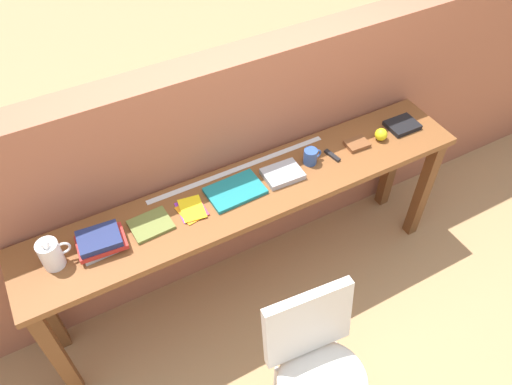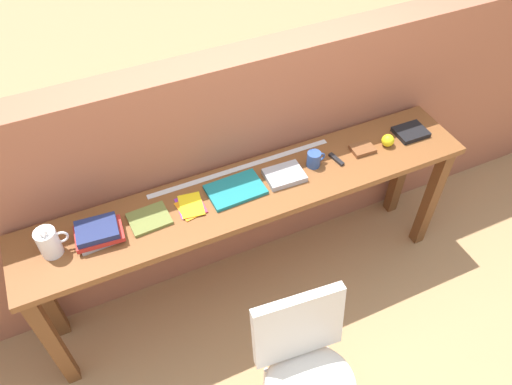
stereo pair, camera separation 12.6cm
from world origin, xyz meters
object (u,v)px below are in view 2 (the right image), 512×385
mug (314,159)px  book_repair_rightmost (411,132)px  book_open_centre (236,190)px  chair_white_moulded (306,365)px  pitcher_white (49,242)px  book_stack_leftmost (98,233)px  leather_journal_brown (363,149)px  multitool_folded (336,159)px  sports_ball_small (388,140)px  magazine_cycling (149,219)px  pamphlet_pile_colourful (190,206)px

mug → book_repair_rightmost: 0.65m
book_open_centre → chair_white_moulded: bearing=-93.1°
pitcher_white → book_stack_leftmost: pitcher_white is taller
book_open_centre → leather_journal_brown: (0.78, -0.01, 0.00)m
book_repair_rightmost → mug: bearing=-179.5°
book_repair_rightmost → leather_journal_brown: bearing=-178.2°
multitool_folded → sports_ball_small: 0.33m
book_open_centre → mug: size_ratio=2.67×
multitool_folded → chair_white_moulded: bearing=-126.3°
chair_white_moulded → book_open_centre: 0.94m
magazine_cycling → mug: (0.94, 0.01, 0.04)m
pamphlet_pile_colourful → multitool_folded: size_ratio=1.64×
pitcher_white → book_stack_leftmost: size_ratio=0.77×
chair_white_moulded → sports_ball_small: size_ratio=12.19×
chair_white_moulded → leather_journal_brown: (0.80, 0.86, 0.37)m
chair_white_moulded → book_repair_rightmost: size_ratio=4.88×
mug → leather_journal_brown: size_ratio=0.85×
book_open_centre → mug: bearing=-1.6°
book_stack_leftmost → pitcher_white: bearing=178.8°
book_open_centre → pitcher_white: bearing=178.6°
pitcher_white → book_repair_rightmost: pitcher_white is taller
chair_white_moulded → pamphlet_pile_colourful: bearing=105.4°
pitcher_white → book_open_centre: size_ratio=0.63×
sports_ball_small → book_stack_leftmost: bearing=179.5°
chair_white_moulded → mug: size_ratio=8.10×
multitool_folded → book_repair_rightmost: (0.52, 0.02, 0.01)m
pitcher_white → leather_journal_brown: (1.72, 0.00, -0.07)m
multitool_folded → book_repair_rightmost: book_repair_rightmost is taller
book_open_centre → book_repair_rightmost: 1.12m
pamphlet_pile_colourful → magazine_cycling: bearing=179.1°
leather_journal_brown → book_open_centre: bearing=-177.6°
book_stack_leftmost → sports_ball_small: book_stack_leftmost is taller
book_stack_leftmost → sports_ball_small: size_ratio=3.25×
mug → book_open_centre: bearing=-179.6°
mug → sports_ball_small: mug is taller
pamphlet_pile_colourful → book_repair_rightmost: (1.37, 0.01, 0.01)m
magazine_cycling → book_stack_leftmost: bearing=179.1°
chair_white_moulded → book_open_centre: book_open_centre is taller
book_stack_leftmost → magazine_cycling: size_ratio=1.20×
sports_ball_small → book_repair_rightmost: bearing=8.2°
pitcher_white → sports_ball_small: bearing=-0.6°
mug → leather_journal_brown: 0.31m
book_stack_leftmost → leather_journal_brown: size_ratio=1.83×
chair_white_moulded → pitcher_white: (-0.92, 0.86, 0.43)m
book_open_centre → leather_journal_brown: leather_journal_brown is taller
book_stack_leftmost → mug: mug is taller
chair_white_moulded → leather_journal_brown: size_ratio=6.86×
book_open_centre → leather_journal_brown: 0.78m
pamphlet_pile_colourful → multitool_folded: (0.86, -0.01, 0.00)m
chair_white_moulded → magazine_cycling: (-0.45, 0.86, 0.36)m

